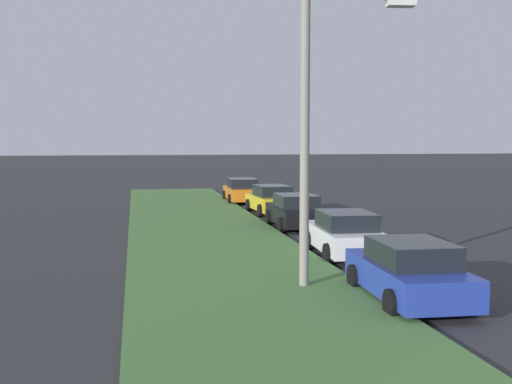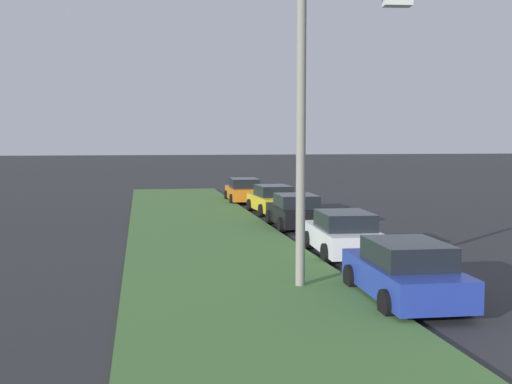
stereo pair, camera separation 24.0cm
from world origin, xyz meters
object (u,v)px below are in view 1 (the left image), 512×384
(parked_car_blue, at_px, (409,272))
(parked_car_yellow, at_px, (271,200))
(streetlight, at_px, (319,117))
(parked_car_black, at_px, (295,212))
(parked_car_white, at_px, (345,234))
(parked_car_orange, at_px, (242,191))

(parked_car_blue, relative_size, parked_car_yellow, 1.00)
(parked_car_blue, height_order, streetlight, streetlight)
(streetlight, bearing_deg, parked_car_black, -11.43)
(parked_car_white, relative_size, streetlight, 0.59)
(parked_car_white, xyz_separation_m, streetlight, (-4.44, 2.23, 3.67))
(parked_car_white, relative_size, parked_car_yellow, 1.00)
(parked_car_black, distance_m, parked_car_yellow, 5.50)
(parked_car_black, bearing_deg, streetlight, 169.54)
(parked_car_orange, xyz_separation_m, streetlight, (-22.61, 1.84, 3.67))
(parked_car_white, xyz_separation_m, parked_car_yellow, (12.20, -0.15, 0.00))
(parked_car_orange, bearing_deg, parked_car_white, -177.73)
(parked_car_white, height_order, parked_car_yellow, same)
(parked_car_orange, bearing_deg, parked_car_yellow, -173.80)
(parked_car_blue, relative_size, parked_car_white, 1.00)
(parked_car_white, relative_size, parked_car_orange, 1.01)
(parked_car_blue, distance_m, parked_car_white, 6.04)
(parked_car_black, xyz_separation_m, parked_car_orange, (11.46, 0.41, 0.00))
(parked_car_blue, xyz_separation_m, parked_car_yellow, (18.23, -0.61, 0.00))
(parked_car_white, height_order, parked_car_black, same)
(parked_car_yellow, height_order, streetlight, streetlight)
(parked_car_blue, xyz_separation_m, parked_car_black, (12.73, -0.49, 0.00))
(parked_car_white, xyz_separation_m, parked_car_orange, (18.17, 0.39, 0.00))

